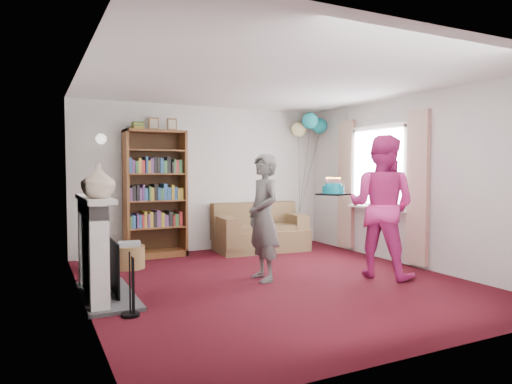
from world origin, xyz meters
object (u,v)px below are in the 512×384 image
person_magenta (382,206)px  bookcase (155,195)px  sofa (259,232)px  birthday_cake (333,190)px  person_striped (264,217)px

person_magenta → bookcase: bearing=11.7°
bookcase → person_magenta: bookcase is taller
sofa → birthday_cake: bearing=-88.7°
person_magenta → birthday_cake: size_ratio=5.58×
sofa → bookcase: bearing=176.8°
bookcase → sofa: size_ratio=1.45×
birthday_cake → person_magenta: bearing=-9.3°
sofa → person_striped: size_ratio=0.96×
sofa → person_striped: person_striped is taller
person_striped → birthday_cake: bearing=65.0°
bookcase → person_striped: 2.35m
bookcase → person_magenta: (2.34, -2.69, -0.06)m
sofa → person_striped: bearing=-110.9°
person_magenta → birthday_cake: person_magenta is taller
birthday_cake → person_striped: bearing=153.5°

